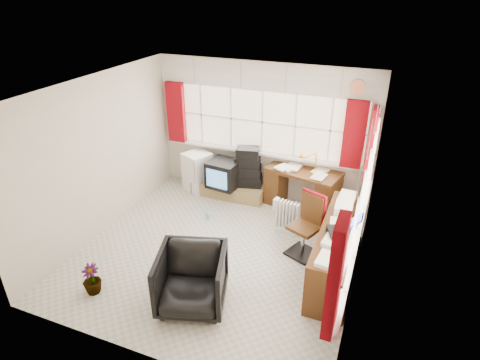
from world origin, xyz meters
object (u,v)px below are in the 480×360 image
at_px(desk, 303,187).
at_px(radiator, 287,220).
at_px(credenza, 338,249).
at_px(crt_tv, 224,174).
at_px(desk_lamp, 316,158).
at_px(mini_fridge, 198,172).
at_px(office_chair, 192,280).
at_px(tv_bench, 229,189).
at_px(task_chair, 309,222).

bearing_deg(desk, radiator, -91.53).
distance_m(credenza, crt_tv, 2.71).
height_order(desk_lamp, mini_fridge, desk_lamp).
distance_m(desk_lamp, radiator, 1.18).
xyz_separation_m(desk_lamp, office_chair, (-0.90, -2.87, -0.61)).
relative_size(desk_lamp, mini_fridge, 0.50).
xyz_separation_m(radiator, mini_fridge, (-2.02, 0.80, 0.15)).
bearing_deg(credenza, desk_lamp, 113.60).
bearing_deg(mini_fridge, radiator, -21.73).
relative_size(credenza, crt_tv, 3.30).
height_order(desk_lamp, office_chair, desk_lamp).
bearing_deg(desk, tv_bench, -176.71).
height_order(radiator, credenza, credenza).
xyz_separation_m(task_chair, crt_tv, (-1.83, 1.07, -0.02)).
height_order(office_chair, mini_fridge, office_chair).
height_order(desk_lamp, radiator, desk_lamp).
xyz_separation_m(desk_lamp, credenza, (0.69, -1.57, -0.60)).
xyz_separation_m(desk, task_chair, (0.39, -1.28, 0.11)).
xyz_separation_m(desk_lamp, crt_tv, (-1.64, -0.19, -0.50)).
xyz_separation_m(credenza, tv_bench, (-2.28, 1.52, -0.27)).
bearing_deg(tv_bench, task_chair, -33.90).
bearing_deg(radiator, credenza, -37.69).
xyz_separation_m(desk, desk_lamp, (0.20, -0.03, 0.59)).
bearing_deg(credenza, task_chair, 147.00).
bearing_deg(mini_fridge, task_chair, -25.99).
distance_m(tv_bench, mini_fridge, 0.70).
bearing_deg(office_chair, tv_bench, 86.79).
bearing_deg(task_chair, crt_tv, 149.74).
bearing_deg(credenza, office_chair, -140.80).
bearing_deg(desk_lamp, mini_fridge, -178.29).
bearing_deg(credenza, crt_tv, 149.14).
bearing_deg(task_chair, mini_fridge, 154.01).
height_order(desk, mini_fridge, desk).
relative_size(radiator, crt_tv, 0.94).
xyz_separation_m(desk_lamp, task_chair, (0.20, -1.25, -0.48)).
bearing_deg(mini_fridge, credenza, -27.24).
bearing_deg(desk_lamp, crt_tv, -173.52).
bearing_deg(desk, desk_lamp, -7.42).
bearing_deg(mini_fridge, desk, 2.60).
height_order(tv_bench, mini_fridge, mini_fridge).
height_order(desk_lamp, crt_tv, desk_lamp).
relative_size(desk_lamp, crt_tv, 0.63).
xyz_separation_m(task_chair, radiator, (-0.42, 0.38, -0.29)).
bearing_deg(task_chair, credenza, -33.00).
bearing_deg(office_chair, task_chair, 38.86).
bearing_deg(tv_bench, credenza, -33.71).
height_order(task_chair, tv_bench, task_chair).
height_order(radiator, crt_tv, crt_tv).
distance_m(desk, credenza, 1.83).
height_order(desk, radiator, desk).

